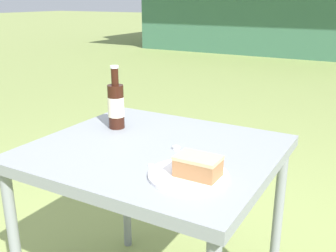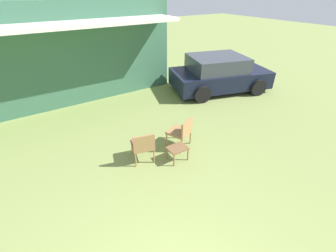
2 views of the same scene
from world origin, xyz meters
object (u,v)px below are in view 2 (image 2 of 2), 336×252
Objects in this scene: wicker_chair_cushioned at (143,144)px; garden_side_table at (177,149)px; parked_car at (219,74)px; wicker_chair_plain at (182,131)px.

wicker_chair_cushioned is 0.85m from garden_side_table.
wicker_chair_cushioned reaches higher than garden_side_table.
parked_car is 4.92m from garden_side_table.
parked_car is at bearing 35.16° from garden_side_table.
wicker_chair_cushioned is 1.81× the size of garden_side_table.
wicker_chair_cushioned and wicker_chair_plain have the same top height.
wicker_chair_plain is 1.81× the size of garden_side_table.
wicker_chair_plain is at bearing -129.70° from parked_car.
garden_side_table is at bearing 163.31° from wicker_chair_cushioned.
parked_car is at bearing -169.53° from wicker_chair_plain.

